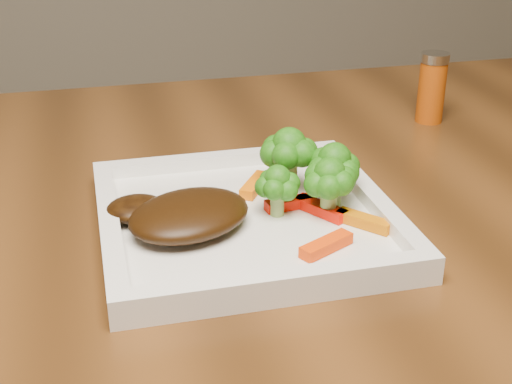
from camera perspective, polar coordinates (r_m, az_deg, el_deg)
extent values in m
cube|color=white|center=(0.67, -0.83, -2.47)|extent=(0.27, 0.27, 0.01)
ellipsoid|color=black|center=(0.65, -5.36, -1.82)|extent=(0.14, 0.13, 0.03)
cube|color=#F33D03|center=(0.62, 5.64, -4.26)|extent=(0.05, 0.04, 0.01)
cube|color=#D06C03|center=(0.66, 8.63, -2.31)|extent=(0.05, 0.05, 0.01)
cube|color=red|center=(0.74, 5.77, 0.97)|extent=(0.05, 0.03, 0.01)
cube|color=orange|center=(0.72, -0.10, 0.56)|extent=(0.04, 0.05, 0.01)
cube|color=#FB1604|center=(0.68, 5.16, -1.32)|extent=(0.04, 0.06, 0.01)
cube|color=#FF1804|center=(0.69, 2.74, -0.90)|extent=(0.05, 0.02, 0.01)
cylinder|color=#A94309|center=(0.97, 13.89, 8.10)|extent=(0.04, 0.04, 0.09)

